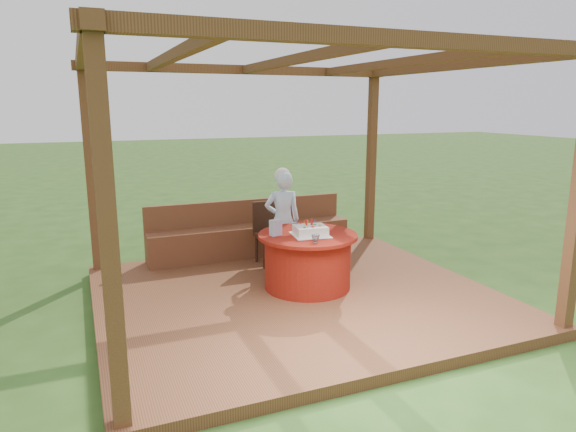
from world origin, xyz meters
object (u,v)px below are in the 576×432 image
object	(u,v)px
bench	(250,237)
birthday_cake	(310,230)
gift_bag	(276,228)
drinking_glass	(316,238)
table	(308,260)
chair	(270,230)
elderly_woman	(283,218)

from	to	relation	value
bench	birthday_cake	distance (m)	1.74
gift_bag	drinking_glass	world-z (taller)	gift_bag
table	birthday_cake	xyz separation A→B (m)	(0.00, -0.07, 0.39)
drinking_glass	birthday_cake	bearing A→B (deg)	75.49
chair	birthday_cake	size ratio (longest dim) A/B	1.84
chair	drinking_glass	world-z (taller)	chair
chair	table	bearing A→B (deg)	-86.40
table	chair	world-z (taller)	chair
bench	drinking_glass	world-z (taller)	bench
elderly_woman	table	bearing A→B (deg)	-90.41
birthday_cake	bench	bearing A→B (deg)	97.10
bench	elderly_woman	world-z (taller)	elderly_woman
drinking_glass	elderly_woman	bearing A→B (deg)	86.10
bench	table	size ratio (longest dim) A/B	2.52
bench	birthday_cake	xyz separation A→B (m)	(0.21, -1.66, 0.46)
table	chair	distance (m)	1.14
chair	gift_bag	xyz separation A→B (m)	(-0.31, -1.05, 0.29)
gift_bag	bench	bearing A→B (deg)	70.10
table	gift_bag	distance (m)	0.57
elderly_woman	drinking_glass	size ratio (longest dim) A/B	15.05
chair	gift_bag	bearing A→B (deg)	-106.47
table	birthday_cake	bearing A→B (deg)	-86.40
elderly_woman	drinking_glass	world-z (taller)	elderly_woman
elderly_woman	chair	bearing A→B (deg)	104.43
birthday_cake	drinking_glass	size ratio (longest dim) A/B	5.14
bench	drinking_glass	distance (m)	2.03
drinking_glass	bench	bearing A→B (deg)	93.68
chair	gift_bag	world-z (taller)	chair
chair	birthday_cake	xyz separation A→B (m)	(0.08, -1.19, 0.26)
drinking_glass	gift_bag	bearing A→B (deg)	123.74
elderly_woman	gift_bag	world-z (taller)	elderly_woman
chair	elderly_woman	distance (m)	0.38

